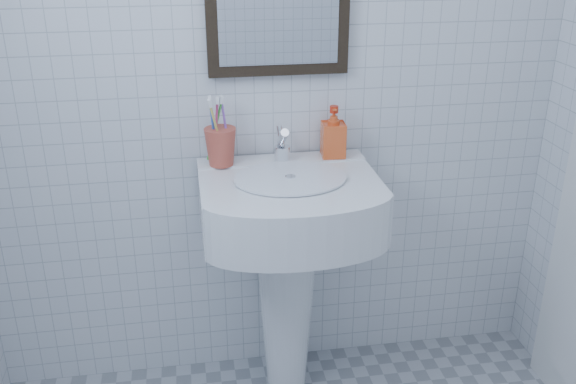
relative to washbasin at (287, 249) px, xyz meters
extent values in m
cube|color=silver|center=(-0.02, 0.21, 0.61)|extent=(2.20, 0.02, 2.50)
cone|color=white|center=(0.00, 0.03, -0.25)|extent=(0.24, 0.24, 0.77)
cube|color=white|center=(0.00, -0.03, 0.20)|extent=(0.62, 0.44, 0.19)
cube|color=white|center=(0.00, 0.14, 0.29)|extent=(0.62, 0.11, 0.03)
cylinder|color=white|center=(0.00, -0.06, 0.31)|extent=(0.38, 0.38, 0.01)
cylinder|color=silver|center=(0.00, 0.11, 0.33)|extent=(0.06, 0.06, 0.06)
cylinder|color=silver|center=(0.00, 0.10, 0.40)|extent=(0.03, 0.11, 0.09)
cylinder|color=silver|center=(0.00, 0.14, 0.38)|extent=(0.04, 0.06, 0.10)
imported|color=red|center=(0.19, 0.14, 0.40)|extent=(0.09, 0.09, 0.19)
camera|label=1|loc=(-0.34, -2.05, 1.12)|focal=40.00mm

